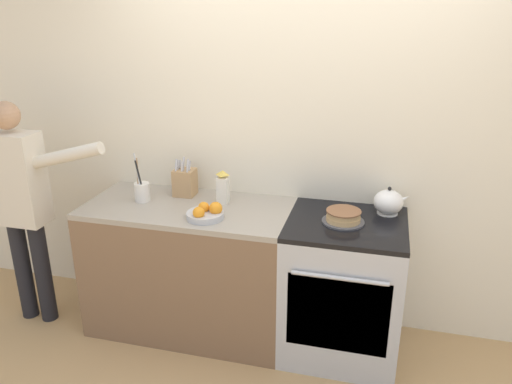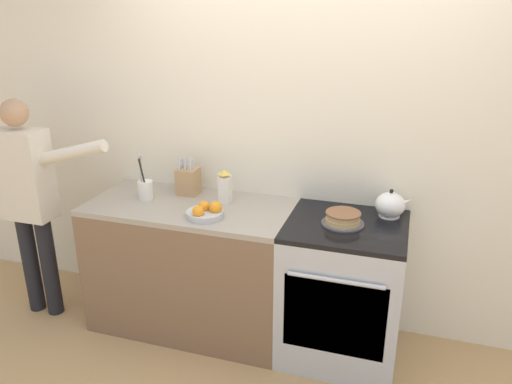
{
  "view_description": "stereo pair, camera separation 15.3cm",
  "coord_description": "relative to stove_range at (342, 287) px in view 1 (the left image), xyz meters",
  "views": [
    {
      "loc": [
        0.49,
        -2.45,
        2.1
      ],
      "look_at": [
        -0.22,
        0.3,
        1.05
      ],
      "focal_mm": 35.0,
      "sensor_mm": 36.0,
      "label": 1
    },
    {
      "loc": [
        0.64,
        -2.41,
        2.1
      ],
      "look_at": [
        -0.22,
        0.3,
        1.05
      ],
      "focal_mm": 35.0,
      "sensor_mm": 36.0,
      "label": 2
    }
  ],
  "objects": [
    {
      "name": "utensil_crock",
      "position": [
        -1.34,
        0.01,
        0.52
      ],
      "size": [
        0.1,
        0.1,
        0.33
      ],
      "color": "silver",
      "rests_on": "counter_cabinet"
    },
    {
      "name": "knife_block",
      "position": [
        -1.11,
        0.19,
        0.54
      ],
      "size": [
        0.14,
        0.13,
        0.27
      ],
      "color": "tan",
      "rests_on": "counter_cabinet"
    },
    {
      "name": "counter_cabinet",
      "position": [
        -1.02,
        0.0,
        -0.0
      ],
      "size": [
        1.33,
        0.66,
        0.9
      ],
      "color": "brown",
      "rests_on": "ground_plane"
    },
    {
      "name": "fruit_bowl",
      "position": [
        -0.83,
        -0.16,
        0.48
      ],
      "size": [
        0.23,
        0.23,
        0.1
      ],
      "color": "#B7BABF",
      "rests_on": "counter_cabinet"
    },
    {
      "name": "tea_kettle",
      "position": [
        0.23,
        0.19,
        0.52
      ],
      "size": [
        0.22,
        0.18,
        0.18
      ],
      "color": "white",
      "rests_on": "stove_range"
    },
    {
      "name": "milk_carton",
      "position": [
        -0.81,
        0.11,
        0.55
      ],
      "size": [
        0.07,
        0.07,
        0.22
      ],
      "color": "white",
      "rests_on": "counter_cabinet"
    },
    {
      "name": "wall_back",
      "position": [
        -0.33,
        0.35,
        0.85
      ],
      "size": [
        8.0,
        0.04,
        2.6
      ],
      "color": "silver",
      "rests_on": "ground_plane"
    },
    {
      "name": "layer_cake",
      "position": [
        -0.02,
        -0.01,
        0.48
      ],
      "size": [
        0.25,
        0.25,
        0.08
      ],
      "color": "#4C4C51",
      "rests_on": "stove_range"
    },
    {
      "name": "person_baker",
      "position": [
        -2.11,
        -0.2,
        0.48
      ],
      "size": [
        0.91,
        0.2,
        1.56
      ],
      "rotation": [
        0.0,
        0.0,
        -0.02
      ],
      "color": "black",
      "rests_on": "ground_plane"
    },
    {
      "name": "ground_plane",
      "position": [
        -0.33,
        -0.33,
        -0.45
      ],
      "size": [
        16.0,
        16.0,
        0.0
      ],
      "primitive_type": "plane",
      "color": "tan"
    },
    {
      "name": "stove_range",
      "position": [
        0.0,
        0.0,
        0.0
      ],
      "size": [
        0.71,
        0.69,
        0.9
      ],
      "color": "#B7BABF",
      "rests_on": "ground_plane"
    }
  ]
}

